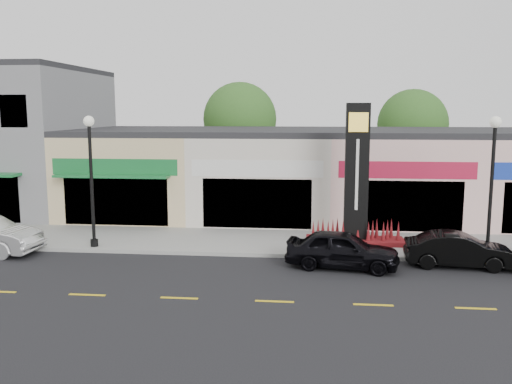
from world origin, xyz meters
The scene contains 13 objects.
ground centered at (0.00, 0.00, 0.00)m, with size 120.00×120.00×0.00m, color black.
sidewalk centered at (0.00, 4.35, 0.07)m, with size 52.00×4.30×0.15m, color gray.
curb centered at (0.00, 2.10, 0.07)m, with size 52.00×0.20×0.15m, color gray.
shop_beige centered at (-8.50, 11.46, 2.40)m, with size 7.00×10.85×4.80m.
shop_cream centered at (-1.50, 11.47, 2.40)m, with size 7.00×10.01×4.80m.
shop_pink_w centered at (5.50, 11.47, 2.40)m, with size 7.00×10.01×4.80m.
tree_rear_west centered at (-4.00, 19.50, 5.22)m, with size 5.20×5.20×7.83m.
tree_rear_mid centered at (8.00, 19.50, 4.88)m, with size 4.80×4.80×7.29m.
lamp_west_near centered at (-8.00, 2.50, 3.48)m, with size 0.44×0.44×5.47m.
lamp_east_near centered at (8.00, 2.50, 3.48)m, with size 0.44×0.44×5.47m.
pylon_sign centered at (3.00, 4.20, 2.27)m, with size 4.20×1.30×6.00m.
car_black_sedan centered at (2.27, 0.87, 0.71)m, with size 4.18×1.68×1.42m, color black.
car_black_conv centered at (6.63, 1.44, 0.65)m, with size 3.94×1.37×1.30m, color black.
Camera 1 is at (1.04, -18.97, 5.84)m, focal length 38.00 mm.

